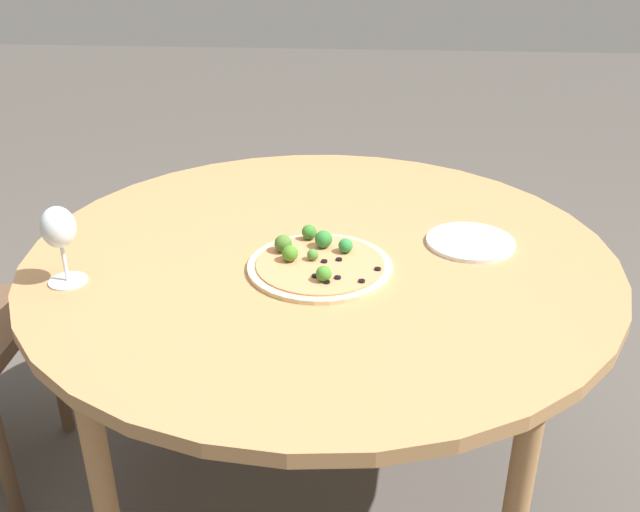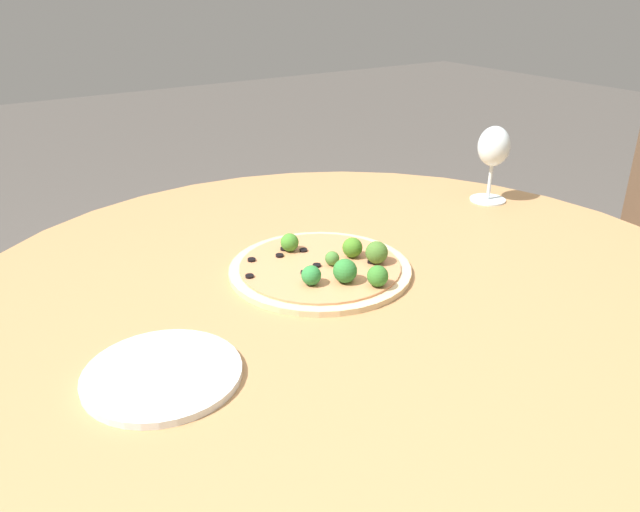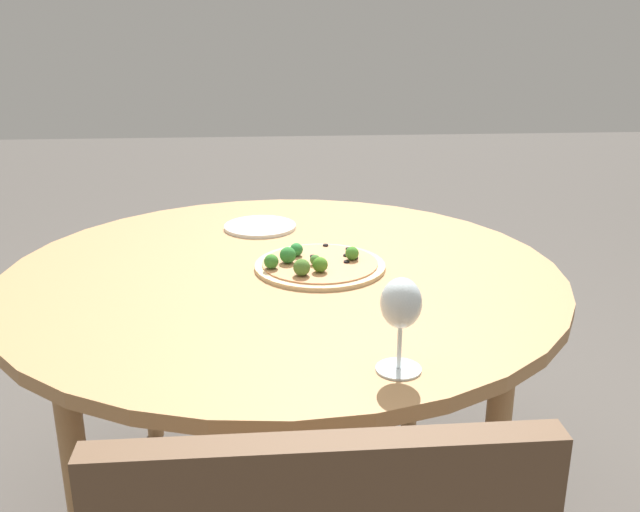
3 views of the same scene
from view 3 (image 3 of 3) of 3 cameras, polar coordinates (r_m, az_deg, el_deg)
name	(u,v)px [view 3 (image 3 of 3)]	position (r m, az deg, el deg)	size (l,w,h in m)	color
dining_table	(283,291)	(1.71, -2.95, -2.84)	(1.31, 1.31, 0.70)	#A87A4C
pizza	(317,264)	(1.69, -0.23, -0.65)	(0.31, 0.31, 0.05)	#DBBC89
wine_glass	(401,307)	(1.19, 6.50, -4.09)	(0.08, 0.08, 0.17)	silver
plate_near	(260,227)	(2.01, -4.82, 2.36)	(0.20, 0.20, 0.01)	silver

